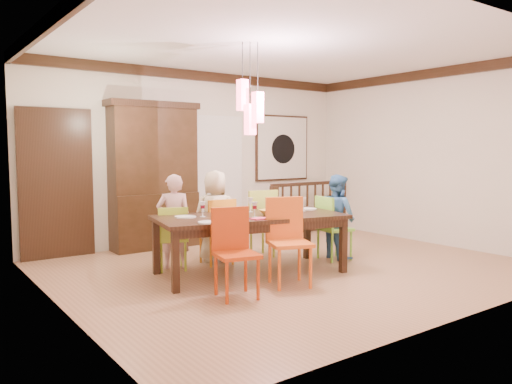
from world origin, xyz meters
TOP-DOWN VIEW (x-y plane):
  - floor at (0.00, 0.00)m, footprint 6.00×6.00m
  - ceiling at (0.00, 0.00)m, footprint 6.00×6.00m
  - wall_back at (0.00, 2.50)m, footprint 6.00×0.00m
  - wall_left at (-3.00, 0.00)m, footprint 0.00×5.00m
  - wall_right at (3.00, 0.00)m, footprint 0.00×5.00m
  - crown_molding at (0.00, 0.00)m, footprint 6.00×5.00m
  - panel_door at (-2.40, 2.45)m, footprint 1.04×0.07m
  - white_doorway at (0.35, 2.46)m, footprint 0.97×0.05m
  - painting at (1.80, 2.46)m, footprint 1.25×0.06m
  - pendant_cluster at (-0.65, 0.05)m, footprint 0.27×0.21m
  - dining_table at (-0.65, 0.05)m, footprint 2.53×1.52m
  - chair_far_left at (-1.38, 0.82)m, footprint 0.48×0.48m
  - chair_far_mid at (-0.72, 0.77)m, footprint 0.45×0.45m
  - chair_far_right at (0.01, 0.81)m, footprint 0.53×0.53m
  - chair_near_left at (-1.37, -0.71)m, footprint 0.51×0.51m
  - chair_near_mid at (-0.61, -0.68)m, footprint 0.59×0.59m
  - chair_end_right at (0.79, 0.01)m, footprint 0.46×0.46m
  - china_hutch at (-0.95, 2.30)m, footprint 1.47×0.46m
  - balustrade at (2.10, 1.95)m, footprint 1.95×0.13m
  - person_far_left at (-1.31, 0.87)m, footprint 0.54×0.47m
  - person_far_mid at (-0.65, 0.91)m, footprint 0.73×0.61m
  - person_end_right at (0.89, 0.05)m, footprint 0.51×0.63m
  - serving_bowl at (-0.44, -0.12)m, footprint 0.33×0.33m
  - small_bowl at (-0.89, 0.08)m, footprint 0.22×0.22m
  - cup_left at (-1.16, -0.15)m, footprint 0.14×0.14m
  - cup_right at (-0.09, 0.25)m, footprint 0.11×0.11m
  - plate_far_left at (-1.42, 0.34)m, footprint 0.26×0.26m
  - plate_far_mid at (-0.64, 0.40)m, footprint 0.26×0.26m
  - plate_far_right at (-0.03, 0.33)m, footprint 0.26×0.26m
  - plate_near_left at (-1.42, -0.22)m, footprint 0.26×0.26m
  - plate_near_mid at (-0.27, -0.21)m, footprint 0.26×0.26m
  - plate_end_right at (0.32, 0.06)m, footprint 0.26×0.26m
  - wine_glass_a at (-1.22, 0.26)m, footprint 0.08×0.08m
  - wine_glass_b at (-0.47, 0.31)m, footprint 0.08×0.08m
  - wine_glass_c at (-0.73, -0.16)m, footprint 0.08×0.08m
  - wine_glass_d at (0.15, -0.05)m, footprint 0.08×0.08m
  - napkin at (-0.78, -0.31)m, footprint 0.18×0.14m

SIDE VIEW (x-z plane):
  - floor at x=0.00m, z-range 0.00..0.00m
  - chair_far_left at x=-1.38m, z-range 0.06..0.90m
  - balustrade at x=2.10m, z-range 0.02..0.98m
  - chair_far_mid at x=-0.72m, z-range 0.07..0.97m
  - chair_end_right at x=0.79m, z-range 0.07..0.98m
  - chair_near_left at x=-1.37m, z-range 0.07..1.02m
  - chair_far_right at x=0.01m, z-range 0.07..1.07m
  - chair_near_mid at x=-0.61m, z-range 0.07..1.09m
  - person_end_right at x=0.89m, z-range 0.00..1.22m
  - person_far_left at x=-1.31m, z-range 0.00..1.26m
  - person_far_mid at x=-0.65m, z-range 0.00..1.29m
  - dining_table at x=-0.65m, z-range 0.30..1.05m
  - plate_far_left at x=-1.42m, z-range 0.75..0.76m
  - plate_far_mid at x=-0.64m, z-range 0.75..0.76m
  - plate_far_right at x=-0.03m, z-range 0.75..0.76m
  - plate_near_left at x=-1.42m, z-range 0.75..0.76m
  - plate_near_mid at x=-0.27m, z-range 0.75..0.76m
  - plate_end_right at x=0.32m, z-range 0.75..0.76m
  - napkin at x=-0.78m, z-range 0.75..0.76m
  - small_bowl at x=-0.89m, z-range 0.75..0.81m
  - serving_bowl at x=-0.44m, z-range 0.75..0.82m
  - cup_left at x=-1.16m, z-range 0.75..0.85m
  - cup_right at x=-0.09m, z-range 0.75..0.85m
  - wine_glass_a at x=-1.22m, z-range 0.75..0.94m
  - wine_glass_b at x=-0.47m, z-range 0.75..0.94m
  - wine_glass_c at x=-0.73m, z-range 0.75..0.94m
  - wine_glass_d at x=0.15m, z-range 0.75..0.94m
  - panel_door at x=-2.40m, z-range -0.07..2.17m
  - white_doorway at x=0.35m, z-range -0.06..2.16m
  - china_hutch at x=-0.95m, z-range 0.00..2.33m
  - wall_back at x=0.00m, z-range -1.55..4.45m
  - wall_left at x=-3.00m, z-range -1.05..3.95m
  - wall_right at x=3.00m, z-range -1.05..3.95m
  - painting at x=1.80m, z-range 0.97..2.22m
  - pendant_cluster at x=-0.65m, z-range 1.54..2.68m
  - crown_molding at x=0.00m, z-range 2.74..2.90m
  - ceiling at x=0.00m, z-range 2.90..2.90m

